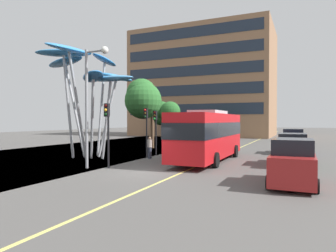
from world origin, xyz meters
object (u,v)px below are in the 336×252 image
object	(u,v)px
car_parked_mid	(293,150)
street_lamp	(92,91)
pedestrian	(150,148)
traffic_light_kerb_near	(107,122)
red_bus	(208,134)
traffic_light_island_mid	(155,123)
car_parked_near	(293,163)
traffic_light_kerb_far	(146,122)
leaf_sculpture	(88,71)
car_parked_far	(293,142)

from	to	relation	value
car_parked_mid	street_lamp	xyz separation A→B (m)	(-11.06, -6.43, 3.69)
pedestrian	traffic_light_kerb_near	bearing A→B (deg)	-91.45
red_bus	pedestrian	xyz separation A→B (m)	(-4.48, -0.46, -1.14)
traffic_light_island_mid	pedestrian	size ratio (longest dim) A/B	2.22
traffic_light_island_mid	car_parked_near	distance (m)	13.64
red_bus	traffic_light_kerb_far	size ratio (longest dim) A/B	2.65
traffic_light_island_mid	street_lamp	distance (m)	8.14
leaf_sculpture	car_parked_mid	xyz separation A→B (m)	(14.74, 2.15, -5.80)
leaf_sculpture	car_parked_far	size ratio (longest dim) A/B	2.43
traffic_light_kerb_near	pedestrian	distance (m)	5.62
red_bus	traffic_light_kerb_near	distance (m)	7.39
leaf_sculpture	car_parked_mid	bearing A→B (deg)	8.30
traffic_light_kerb_far	street_lamp	world-z (taller)	street_lamp
traffic_light_island_mid	car_parked_near	bearing A→B (deg)	-36.53
traffic_light_kerb_far	car_parked_far	size ratio (longest dim) A/B	0.97
traffic_light_kerb_far	car_parked_far	distance (m)	13.15
traffic_light_kerb_far	pedestrian	xyz separation A→B (m)	(0.61, -0.57, -1.95)
car_parked_mid	street_lamp	size ratio (longest dim) A/B	0.60
traffic_light_kerb_near	street_lamp	size ratio (longest dim) A/B	0.54
red_bus	traffic_light_island_mid	bearing A→B (deg)	160.78
red_bus	pedestrian	distance (m)	4.64
leaf_sculpture	car_parked_near	world-z (taller)	leaf_sculpture
leaf_sculpture	traffic_light_kerb_far	bearing A→B (deg)	25.50
car_parked_near	car_parked_far	size ratio (longest dim) A/B	1.03
traffic_light_kerb_near	traffic_light_island_mid	world-z (taller)	traffic_light_kerb_near
traffic_light_island_mid	car_parked_near	size ratio (longest dim) A/B	0.91
leaf_sculpture	car_parked_near	size ratio (longest dim) A/B	2.35
traffic_light_kerb_near	car_parked_far	distance (m)	16.94
red_bus	traffic_light_kerb_far	distance (m)	5.16
leaf_sculpture	traffic_light_island_mid	world-z (taller)	leaf_sculpture
car_parked_far	traffic_light_kerb_far	bearing A→B (deg)	-143.75
traffic_light_island_mid	car_parked_mid	world-z (taller)	traffic_light_island_mid
car_parked_far	traffic_light_kerb_near	bearing A→B (deg)	-126.54
traffic_light_kerb_near	traffic_light_island_mid	size ratio (longest dim) A/B	1.06
traffic_light_island_mid	pedestrian	distance (m)	2.98
car_parked_far	red_bus	bearing A→B (deg)	-124.75
traffic_light_kerb_near	street_lamp	distance (m)	2.05
leaf_sculpture	car_parked_near	distance (m)	16.61
red_bus	car_parked_far	world-z (taller)	red_bus
leaf_sculpture	red_bus	bearing A→B (deg)	11.30
car_parked_mid	traffic_light_kerb_near	bearing A→B (deg)	-149.38
traffic_light_kerb_far	street_lamp	xyz separation A→B (m)	(-0.38, -6.22, 1.87)
leaf_sculpture	car_parked_far	world-z (taller)	leaf_sculpture
traffic_light_kerb_far	car_parked_mid	world-z (taller)	traffic_light_kerb_far
traffic_light_kerb_far	pedestrian	bearing A→B (deg)	-43.01
traffic_light_kerb_near	street_lamp	bearing A→B (deg)	-155.56
car_parked_near	car_parked_far	world-z (taller)	car_parked_far
pedestrian	red_bus	bearing A→B (deg)	5.93
red_bus	traffic_light_island_mid	distance (m)	5.45
car_parked_mid	pedestrian	bearing A→B (deg)	-175.53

